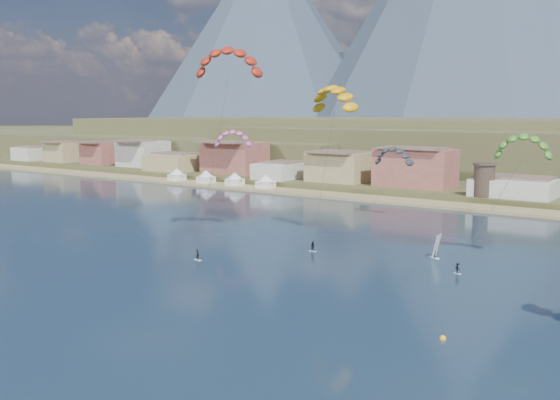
% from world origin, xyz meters
% --- Properties ---
extents(ground, '(2400.00, 2400.00, 0.00)m').
position_xyz_m(ground, '(0.00, 0.00, 0.00)').
color(ground, black).
rests_on(ground, ground).
extents(beach, '(2200.00, 12.00, 0.90)m').
position_xyz_m(beach, '(0.00, 106.00, 0.25)').
color(beach, tan).
rests_on(beach, ground).
extents(town, '(400.00, 24.00, 12.00)m').
position_xyz_m(town, '(-40.00, 122.00, 8.00)').
color(town, silver).
rests_on(town, ground).
extents(watchtower, '(5.82, 5.82, 8.60)m').
position_xyz_m(watchtower, '(5.00, 114.00, 6.37)').
color(watchtower, '#47382D').
rests_on(watchtower, ground).
extents(beach_tents, '(43.40, 6.40, 5.00)m').
position_xyz_m(beach_tents, '(-76.25, 106.00, 3.71)').
color(beach_tents, white).
rests_on(beach_tents, ground).
extents(kitesurfer_red, '(12.80, 17.90, 35.81)m').
position_xyz_m(kitesurfer_red, '(-15.64, 38.85, 32.46)').
color(kitesurfer_red, silver).
rests_on(kitesurfer_red, ground).
extents(kitesurfer_yellow, '(11.77, 14.43, 29.15)m').
position_xyz_m(kitesurfer_yellow, '(-2.81, 52.57, 26.27)').
color(kitesurfer_yellow, silver).
rests_on(kitesurfer_yellow, ground).
extents(kitesurfer_green, '(10.85, 13.73, 21.98)m').
position_xyz_m(kitesurfer_green, '(29.93, 52.69, 18.60)').
color(kitesurfer_green, silver).
rests_on(kitesurfer_green, ground).
extents(distant_kite_pink, '(9.84, 8.07, 20.61)m').
position_xyz_m(distant_kite_pink, '(-42.41, 72.10, 17.66)').
color(distant_kite_pink, '#262626').
rests_on(distant_kite_pink, ground).
extents(distant_kite_dark, '(9.23, 5.80, 17.57)m').
position_xyz_m(distant_kite_dark, '(-4.61, 81.36, 14.44)').
color(distant_kite_dark, '#262626').
rests_on(distant_kite_dark, ground).
extents(windsurfer, '(2.46, 2.50, 3.94)m').
position_xyz_m(windsurfer, '(17.97, 49.75, 1.25)').
color(windsurfer, silver).
rests_on(windsurfer, ground).
extents(buoy, '(0.71, 0.71, 0.71)m').
position_xyz_m(buoy, '(32.85, 14.84, 0.12)').
color(buoy, yellow).
rests_on(buoy, ground).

